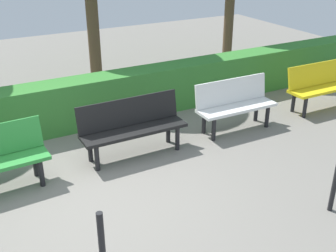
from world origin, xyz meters
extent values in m
plane|color=gray|center=(0.00, 0.00, 0.00)|extent=(19.03, 19.03, 0.00)
cube|color=yellow|center=(-4.85, -0.69, 0.41)|extent=(1.52, 0.44, 0.05)
cube|color=yellow|center=(-4.85, -0.88, 0.65)|extent=(1.52, 0.15, 0.42)
cylinder|color=black|center=(-4.24, -0.55, 0.20)|extent=(0.07, 0.07, 0.39)
cylinder|color=black|center=(-4.25, -0.85, 0.20)|extent=(0.07, 0.07, 0.39)
cube|color=white|center=(-2.81, -0.71, 0.41)|extent=(1.41, 0.44, 0.05)
cube|color=white|center=(-2.81, -0.90, 0.65)|extent=(1.40, 0.12, 0.42)
cylinder|color=black|center=(-3.36, -0.55, 0.20)|extent=(0.07, 0.07, 0.39)
cylinder|color=black|center=(-3.36, -0.85, 0.20)|extent=(0.07, 0.07, 0.39)
cylinder|color=black|center=(-2.25, -0.57, 0.20)|extent=(0.07, 0.07, 0.39)
cylinder|color=black|center=(-2.26, -0.87, 0.20)|extent=(0.07, 0.07, 0.39)
cube|color=black|center=(-0.92, -0.72, 0.41)|extent=(1.61, 0.42, 0.05)
cube|color=black|center=(-0.92, -0.91, 0.65)|extent=(1.61, 0.11, 0.42)
cylinder|color=black|center=(-1.58, -0.57, 0.20)|extent=(0.07, 0.07, 0.39)
cylinder|color=black|center=(-1.58, -0.87, 0.20)|extent=(0.07, 0.07, 0.39)
cylinder|color=black|center=(-0.27, -0.58, 0.20)|extent=(0.07, 0.07, 0.39)
cylinder|color=black|center=(-0.27, -0.88, 0.20)|extent=(0.07, 0.07, 0.39)
cylinder|color=black|center=(0.52, -0.55, 0.20)|extent=(0.07, 0.07, 0.39)
cylinder|color=black|center=(0.53, -0.85, 0.20)|extent=(0.07, 0.07, 0.39)
cube|color=#387F33|center=(-0.90, -2.14, 0.42)|extent=(15.03, 0.52, 0.85)
cylinder|color=brown|center=(-5.18, -4.28, 1.20)|extent=(0.24, 0.24, 2.40)
cylinder|color=brown|center=(-1.58, -4.26, 1.26)|extent=(0.26, 0.26, 2.52)
cylinder|color=black|center=(-2.45, 1.68, 0.50)|extent=(0.06, 0.06, 1.00)
camera|label=1|loc=(1.31, 4.44, 3.12)|focal=44.70mm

